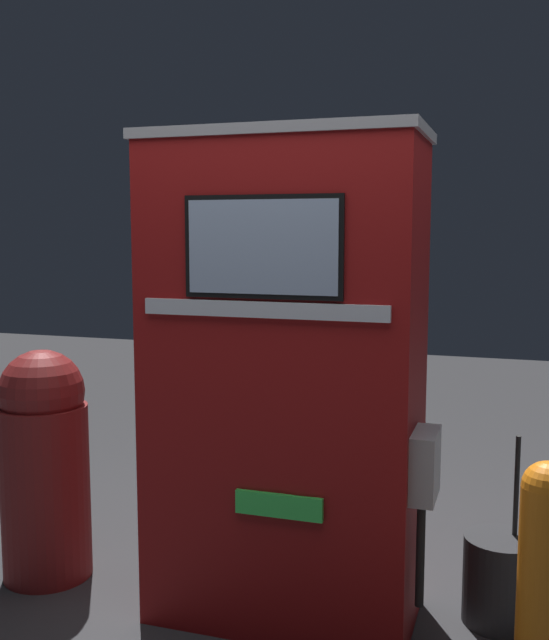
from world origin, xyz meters
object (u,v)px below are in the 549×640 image
object	(u,v)px
gas_pump	(285,381)
trash_bin	(44,462)
squeegee_bucket	(501,579)
safety_bollard	(543,604)

from	to	relation	value
gas_pump	trash_bin	bearing A→B (deg)	-179.50
squeegee_bucket	safety_bollard	bearing A→B (deg)	-80.71
gas_pump	squeegee_bucket	xyz separation A→B (m)	(0.85, 0.20, -0.80)
gas_pump	safety_bollard	bearing A→B (deg)	-30.36
gas_pump	safety_bollard	xyz separation A→B (m)	(0.98, -0.57, -0.50)
gas_pump	trash_bin	xyz separation A→B (m)	(-1.15, -0.01, -0.45)
trash_bin	squeegee_bucket	xyz separation A→B (m)	(2.00, 0.21, -0.36)
squeegee_bucket	trash_bin	bearing A→B (deg)	-173.87
gas_pump	trash_bin	distance (m)	1.23
safety_bollard	trash_bin	distance (m)	2.20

